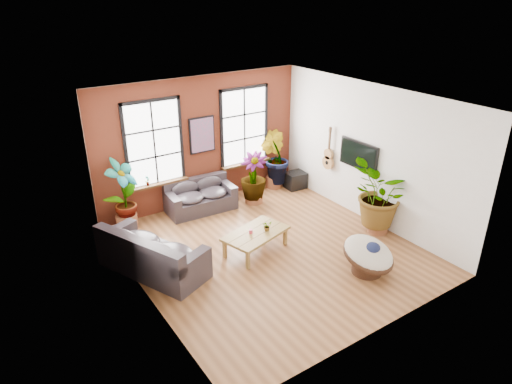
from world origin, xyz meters
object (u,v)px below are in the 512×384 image
coffee_table (256,234)px  sofa_back (200,197)px  sofa_left (151,254)px  papasan_chair (368,255)px

coffee_table → sofa_back: bearing=75.7°
sofa_left → coffee_table: size_ratio=1.55×
sofa_back → coffee_table: (0.07, -2.62, 0.05)m
sofa_left → coffee_table: (2.31, -0.53, -0.00)m
coffee_table → papasan_chair: bearing=-69.8°
sofa_back → coffee_table: 2.62m
sofa_left → papasan_chair: (3.79, -2.57, -0.00)m
sofa_back → coffee_table: size_ratio=1.12×
sofa_back → sofa_left: (-2.24, -2.09, 0.05)m
sofa_left → coffee_table: bearing=-126.1°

